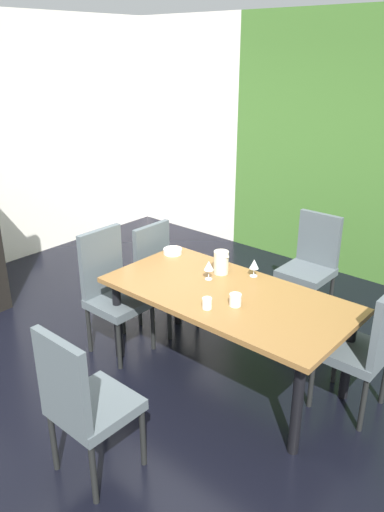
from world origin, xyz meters
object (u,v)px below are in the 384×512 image
serving_bowl_south (173,251)px  wine_glass_center (209,266)px  chair_head_near (82,400)px  pitcher_right (221,262)px  dining_table (227,302)px  wine_glass_near_window (254,264)px  chair_left_far (162,270)px  cup_left (207,303)px  cup_corner (235,300)px  chair_right_far (366,344)px  cup_north (223,260)px  chair_left_near (112,288)px  chair_head_far (311,261)px

serving_bowl_south → wine_glass_center: bearing=-19.4°
chair_head_near → pitcher_right: size_ratio=5.35×
dining_table → serving_bowl_south: size_ratio=11.46×
chair_head_near → serving_bowl_south: size_ratio=6.23×
chair_head_near → wine_glass_near_window: chair_head_near is taller
chair_left_far → cup_left: size_ratio=11.73×
wine_glass_near_window → cup_corner: size_ratio=1.61×
wine_glass_center → cup_left: 0.48m
chair_head_near → pitcher_right: bearing=98.5°
chair_right_far → cup_north: chair_right_far is taller
wine_glass_center → wine_glass_near_window: size_ratio=1.08×
chair_left_far → serving_bowl_south: 0.27m
dining_table → chair_left_near: bearing=-163.2°
chair_head_far → chair_left_near: bearing=59.5°
cup_corner → chair_head_near: bearing=-98.3°
chair_head_far → serving_bowl_south: size_ratio=6.09×
chair_left_far → chair_head_near: size_ratio=0.93×
chair_head_far → cup_corner: (0.18, -1.46, 0.23)m
dining_table → cup_left: bearing=-81.3°
cup_left → chair_left_far: bearing=150.0°
cup_corner → chair_left_near: bearing=-171.5°
chair_head_far → cup_corner: chair_head_far is taller
wine_glass_near_window → cup_north: wine_glass_near_window is taller
chair_right_far → wine_glass_center: 1.27m
chair_head_near → cup_north: (-0.32, 1.72, 0.23)m
cup_corner → pitcher_right: (-0.41, 0.37, 0.05)m
wine_glass_center → cup_north: bearing=105.7°
wine_glass_near_window → pitcher_right: (-0.23, -0.12, -0.01)m
chair_head_near → cup_north: chair_head_near is taller
chair_left_near → chair_head_far: size_ratio=1.06×
chair_head_far → cup_corner: bearing=96.9°
dining_table → cup_corner: cup_corner is taller
dining_table → chair_left_far: size_ratio=1.99×
chair_head_near → serving_bowl_south: (-0.81, 1.63, 0.20)m
dining_table → chair_head_near: bearing=-90.4°
serving_bowl_south → cup_left: size_ratio=2.03×
chair_head_far → pitcher_right: 1.15m
dining_table → chair_head_near: size_ratio=1.84×
dining_table → cup_left: 0.31m
chair_right_far → serving_bowl_south: bearing=90.1°
wine_glass_near_window → serving_bowl_south: wine_glass_near_window is taller
wine_glass_center → pitcher_right: 0.16m
dining_table → wine_glass_center: wine_glass_center is taller
chair_head_near → cup_left: chair_head_near is taller
pitcher_right → wine_glass_near_window: bearing=28.1°
pitcher_right → chair_right_far: bearing=2.3°
chair_head_far → serving_bowl_south: 1.34m
chair_head_far → cup_left: chair_head_far is taller
wine_glass_center → cup_north: 0.31m
serving_bowl_south → cup_left: cup_left is taller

